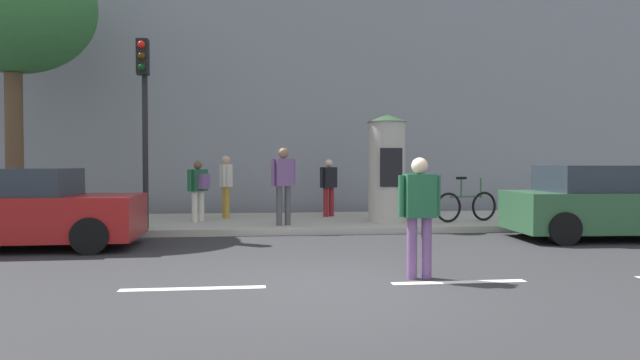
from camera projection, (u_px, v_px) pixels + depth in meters
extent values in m
plane|color=#2B2B2D|center=(330.00, 285.00, 7.11)|extent=(80.00, 80.00, 0.00)
cube|color=#B2ADA3|center=(294.00, 222.00, 14.07)|extent=(36.00, 4.00, 0.15)
cube|color=silver|center=(193.00, 288.00, 6.92)|extent=(1.80, 0.16, 0.01)
cube|color=silver|center=(459.00, 282.00, 7.31)|extent=(1.80, 0.16, 0.01)
cube|color=gray|center=(284.00, 41.00, 18.87)|extent=(36.00, 5.00, 11.47)
cylinder|color=black|center=(145.00, 153.00, 12.01)|extent=(0.12, 0.12, 3.29)
cube|color=black|center=(143.00, 57.00, 11.77)|extent=(0.24, 0.24, 0.75)
sphere|color=red|center=(141.00, 45.00, 11.63)|extent=(0.16, 0.16, 0.16)
sphere|color=#3C2906|center=(141.00, 56.00, 11.64)|extent=(0.16, 0.16, 0.16)
sphere|color=#07330F|center=(142.00, 68.00, 11.65)|extent=(0.16, 0.16, 0.16)
cylinder|color=#B2ADA3|center=(387.00, 172.00, 13.35)|extent=(0.88, 0.88, 2.40)
cone|color=#334C33|center=(387.00, 118.00, 13.31)|extent=(0.97, 0.97, 0.20)
cube|color=black|center=(391.00, 167.00, 12.90)|extent=(0.53, 0.02, 0.90)
cylinder|color=brown|center=(14.00, 149.00, 12.83)|extent=(0.39, 0.39, 3.49)
ellipsoid|color=#337238|center=(12.00, 4.00, 12.73)|extent=(3.69, 3.69, 3.13)
cylinder|color=#724C84|center=(412.00, 248.00, 7.52)|extent=(0.14, 0.14, 0.83)
cylinder|color=#724C84|center=(426.00, 248.00, 7.55)|extent=(0.14, 0.14, 0.83)
cube|color=#1E5938|center=(419.00, 196.00, 7.52)|extent=(0.42, 0.26, 0.59)
cylinder|color=#1E5938|center=(402.00, 196.00, 7.48)|extent=(0.09, 0.09, 0.56)
cylinder|color=#1E5938|center=(437.00, 196.00, 7.55)|extent=(0.09, 0.09, 0.56)
sphere|color=beige|center=(420.00, 166.00, 7.51)|extent=(0.22, 0.22, 0.22)
cylinder|color=#4C4C51|center=(288.00, 206.00, 12.76)|extent=(0.14, 0.14, 0.89)
cylinder|color=#4C4C51|center=(279.00, 206.00, 12.65)|extent=(0.14, 0.14, 0.89)
cube|color=#724C84|center=(283.00, 172.00, 12.68)|extent=(0.49, 0.40, 0.63)
cylinder|color=#724C84|center=(293.00, 172.00, 12.82)|extent=(0.09, 0.09, 0.60)
cylinder|color=#724C84|center=(273.00, 172.00, 12.55)|extent=(0.09, 0.09, 0.60)
sphere|color=#8C664C|center=(283.00, 153.00, 12.67)|extent=(0.24, 0.24, 0.24)
cylinder|color=#B78C33|center=(227.00, 203.00, 14.29)|extent=(0.14, 0.14, 0.82)
cylinder|color=#B78C33|center=(225.00, 202.00, 14.47)|extent=(0.14, 0.14, 0.82)
cube|color=silver|center=(226.00, 175.00, 14.36)|extent=(0.35, 0.46, 0.58)
cylinder|color=silver|center=(228.00, 176.00, 14.14)|extent=(0.09, 0.09, 0.55)
cylinder|color=silver|center=(223.00, 175.00, 14.58)|extent=(0.09, 0.09, 0.55)
sphere|color=tan|center=(226.00, 160.00, 14.35)|extent=(0.22, 0.22, 0.22)
cylinder|color=maroon|center=(326.00, 202.00, 14.77)|extent=(0.14, 0.14, 0.77)
cylinder|color=maroon|center=(331.00, 202.00, 14.91)|extent=(0.14, 0.14, 0.77)
cube|color=black|center=(329.00, 177.00, 14.82)|extent=(0.48, 0.45, 0.55)
cylinder|color=black|center=(322.00, 178.00, 14.64)|extent=(0.09, 0.09, 0.52)
cylinder|color=black|center=(335.00, 177.00, 15.00)|extent=(0.09, 0.09, 0.52)
sphere|color=beige|center=(329.00, 163.00, 14.81)|extent=(0.21, 0.21, 0.21)
cylinder|color=silver|center=(201.00, 206.00, 13.63)|extent=(0.14, 0.14, 0.74)
cylinder|color=silver|center=(195.00, 207.00, 13.41)|extent=(0.14, 0.14, 0.74)
cube|color=#1E5938|center=(198.00, 180.00, 13.50)|extent=(0.47, 0.54, 0.53)
cylinder|color=#1E5938|center=(206.00, 180.00, 13.76)|extent=(0.09, 0.09, 0.50)
cylinder|color=#1E5938|center=(190.00, 180.00, 13.24)|extent=(0.09, 0.09, 0.50)
sphere|color=brown|center=(198.00, 165.00, 13.49)|extent=(0.20, 0.20, 0.20)
cube|color=#724C84|center=(204.00, 181.00, 13.42)|extent=(0.29, 0.32, 0.36)
torus|color=black|center=(448.00, 207.00, 13.32)|extent=(0.71, 0.26, 0.72)
torus|color=black|center=(484.00, 206.00, 13.73)|extent=(0.71, 0.26, 0.72)
cylinder|color=#2D5938|center=(467.00, 197.00, 13.52)|extent=(0.92, 0.30, 0.04)
cylinder|color=#2D5938|center=(461.00, 188.00, 13.45)|extent=(0.04, 0.04, 0.45)
cylinder|color=#2D5938|center=(481.00, 188.00, 13.67)|extent=(0.04, 0.04, 0.50)
cube|color=black|center=(461.00, 178.00, 13.45)|extent=(0.26, 0.16, 0.06)
cube|color=maroon|center=(15.00, 217.00, 10.15)|extent=(4.40, 1.80, 0.79)
cube|color=#262D38|center=(2.00, 182.00, 10.10)|extent=(2.47, 1.60, 0.50)
cylinder|color=black|center=(90.00, 236.00, 9.53)|extent=(0.64, 0.23, 0.64)
cylinder|color=black|center=(114.00, 225.00, 11.16)|extent=(0.64, 0.23, 0.64)
cube|color=#2D5938|center=(612.00, 211.00, 11.50)|extent=(4.20, 1.94, 0.80)
cube|color=#262D38|center=(602.00, 179.00, 11.47)|extent=(2.38, 1.68, 0.54)
cylinder|color=black|center=(564.00, 229.00, 10.60)|extent=(0.65, 0.25, 0.64)
cylinder|color=black|center=(526.00, 220.00, 12.24)|extent=(0.65, 0.25, 0.64)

